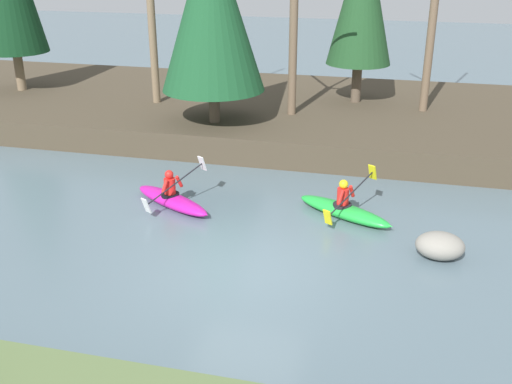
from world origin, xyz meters
name	(u,v)px	position (x,y,z in m)	size (l,w,h in m)	color
ground_plane	(245,269)	(0.00, 0.00, 0.00)	(90.00, 90.00, 0.00)	slate
riverbank_far	(319,115)	(0.00, 10.96, 0.45)	(44.00, 9.84, 0.89)	#473D2D
conifer_tree_left	(212,7)	(-3.08, 7.71, 4.58)	(3.35, 3.35, 6.29)	brown
bare_tree_mid_upstream	(294,39)	(-0.73, 9.34, 3.46)	(3.02, 2.99, 5.44)	brown
bare_tree_mid_downstream	(436,0)	(3.75, 10.92, 4.66)	(4.37, 4.32, 8.00)	brown
kayaker_lead	(345,209)	(1.78, 3.10, 0.22)	(2.66, 1.95, 1.20)	green
kayaker_middle	(172,199)	(-2.69, 2.70, 0.22)	(2.64, 1.96, 1.20)	#C61999
boulder_midstream	(440,246)	(4.04, 1.48, 0.30)	(1.07, 0.83, 0.60)	gray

